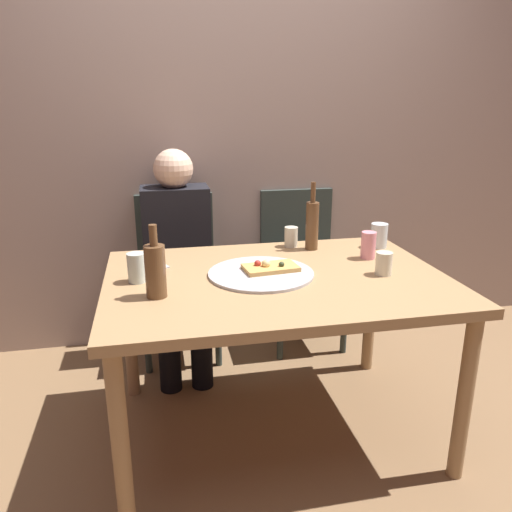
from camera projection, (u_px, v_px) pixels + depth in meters
name	position (u px, v px, depth m)	size (l,w,h in m)	color
ground_plane	(275.00, 428.00, 2.25)	(8.00, 8.00, 0.00)	brown
back_wall	(233.00, 120.00, 2.85)	(6.00, 0.10, 2.60)	gray
dining_table	(276.00, 294.00, 2.05)	(1.37, 0.97, 0.73)	#99754C
pizza_tray	(261.00, 273.00, 2.04)	(0.43, 0.43, 0.01)	#ADADB2
pizza_slice_last	(270.00, 267.00, 2.06)	(0.23, 0.15, 0.05)	tan
wine_bottle	(312.00, 224.00, 2.35)	(0.06, 0.06, 0.32)	brown
beer_bottle	(155.00, 270.00, 1.79)	(0.08, 0.08, 0.27)	brown
tumbler_near	(291.00, 237.00, 2.42)	(0.06, 0.06, 0.10)	beige
tumbler_far	(137.00, 268.00, 1.95)	(0.07, 0.07, 0.12)	#B7C6BC
wine_glass	(384.00, 263.00, 2.03)	(0.07, 0.07, 0.09)	beige
short_glass	(379.00, 236.00, 2.40)	(0.08, 0.08, 0.12)	silver
soda_can	(368.00, 245.00, 2.24)	(0.07, 0.07, 0.12)	pink
table_knife	(157.00, 261.00, 2.20)	(0.22, 0.02, 0.01)	#B7B7BC
chair_left	(178.00, 265.00, 2.85)	(0.44, 0.44, 0.90)	#2D3833
chair_right	(301.00, 257.00, 2.99)	(0.44, 0.44, 0.90)	#2D3833
guest_in_sweater	(178.00, 251.00, 2.67)	(0.36, 0.56, 1.17)	black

